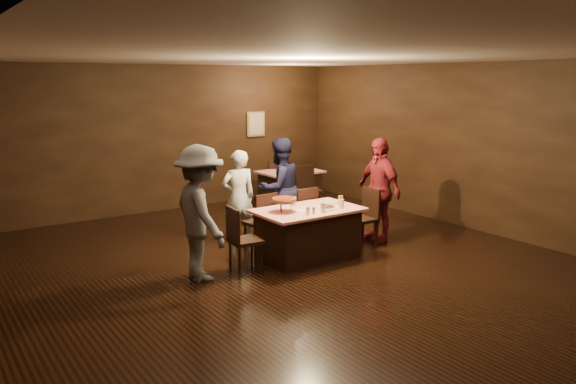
% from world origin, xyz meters
% --- Properties ---
extents(room, '(10.00, 10.04, 3.02)m').
position_xyz_m(room, '(0.00, 0.01, 2.14)').
color(room, black).
rests_on(room, ground).
extents(main_table, '(1.60, 1.00, 0.77)m').
position_xyz_m(main_table, '(0.51, 0.70, 0.39)').
color(main_table, red).
rests_on(main_table, ground).
extents(back_table, '(1.30, 0.90, 0.77)m').
position_xyz_m(back_table, '(2.33, 3.80, 0.39)').
color(back_table, '#A80B1B').
rests_on(back_table, ground).
extents(chair_far_left, '(0.45, 0.45, 0.95)m').
position_xyz_m(chair_far_left, '(0.11, 1.45, 0.47)').
color(chair_far_left, black).
rests_on(chair_far_left, ground).
extents(chair_far_right, '(0.44, 0.44, 0.95)m').
position_xyz_m(chair_far_right, '(0.91, 1.45, 0.47)').
color(chair_far_right, black).
rests_on(chair_far_right, ground).
extents(chair_end_left, '(0.47, 0.47, 0.95)m').
position_xyz_m(chair_end_left, '(-0.59, 0.70, 0.47)').
color(chair_end_left, black).
rests_on(chair_end_left, ground).
extents(chair_end_right, '(0.44, 0.44, 0.95)m').
position_xyz_m(chair_end_right, '(1.61, 0.70, 0.47)').
color(chair_end_right, black).
rests_on(chair_end_right, ground).
extents(chair_back_near, '(0.47, 0.47, 0.95)m').
position_xyz_m(chair_back_near, '(2.33, 3.10, 0.47)').
color(chair_back_near, black).
rests_on(chair_back_near, ground).
extents(chair_back_far, '(0.51, 0.51, 0.95)m').
position_xyz_m(chair_back_far, '(2.33, 4.40, 0.47)').
color(chair_back_far, black).
rests_on(chair_back_far, ground).
extents(diner_white_jacket, '(0.63, 0.47, 1.57)m').
position_xyz_m(diner_white_jacket, '(0.03, 1.98, 0.79)').
color(diner_white_jacket, silver).
rests_on(diner_white_jacket, ground).
extents(diner_navy_hoodie, '(0.88, 0.71, 1.73)m').
position_xyz_m(diner_navy_hoodie, '(0.79, 1.90, 0.87)').
color(diner_navy_hoodie, black).
rests_on(diner_navy_hoodie, ground).
extents(diner_grey_knit, '(0.76, 1.24, 1.85)m').
position_xyz_m(diner_grey_knit, '(-1.24, 0.79, 0.93)').
color(diner_grey_knit, slate).
rests_on(diner_grey_knit, ground).
extents(diner_red_shirt, '(0.54, 1.07, 1.76)m').
position_xyz_m(diner_red_shirt, '(2.06, 0.80, 0.88)').
color(diner_red_shirt, maroon).
rests_on(diner_red_shirt, ground).
extents(pizza_stand, '(0.38, 0.38, 0.22)m').
position_xyz_m(pizza_stand, '(0.11, 0.75, 0.95)').
color(pizza_stand, black).
rests_on(pizza_stand, main_table).
extents(plate_with_slice, '(0.25, 0.25, 0.06)m').
position_xyz_m(plate_with_slice, '(0.76, 0.52, 0.80)').
color(plate_with_slice, white).
rests_on(plate_with_slice, main_table).
extents(plate_empty, '(0.25, 0.25, 0.01)m').
position_xyz_m(plate_empty, '(1.06, 0.85, 0.78)').
color(plate_empty, white).
rests_on(plate_empty, main_table).
extents(glass_front_left, '(0.08, 0.08, 0.14)m').
position_xyz_m(glass_front_left, '(0.56, 0.40, 0.84)').
color(glass_front_left, silver).
rests_on(glass_front_left, main_table).
extents(glass_front_right, '(0.08, 0.08, 0.14)m').
position_xyz_m(glass_front_right, '(0.96, 0.45, 0.84)').
color(glass_front_right, silver).
rests_on(glass_front_right, main_table).
extents(glass_amber, '(0.08, 0.08, 0.14)m').
position_xyz_m(glass_amber, '(1.11, 0.65, 0.84)').
color(glass_amber, '#BF7F26').
rests_on(glass_amber, main_table).
extents(glass_back, '(0.08, 0.08, 0.14)m').
position_xyz_m(glass_back, '(0.46, 1.00, 0.84)').
color(glass_back, silver).
rests_on(glass_back, main_table).
extents(condiments, '(0.17, 0.10, 0.09)m').
position_xyz_m(condiments, '(0.33, 0.42, 0.82)').
color(condiments, silver).
rests_on(condiments, main_table).
extents(napkin_center, '(0.19, 0.19, 0.01)m').
position_xyz_m(napkin_center, '(0.81, 0.70, 0.77)').
color(napkin_center, white).
rests_on(napkin_center, main_table).
extents(napkin_left, '(0.21, 0.21, 0.01)m').
position_xyz_m(napkin_left, '(0.36, 0.65, 0.77)').
color(napkin_left, white).
rests_on(napkin_left, main_table).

